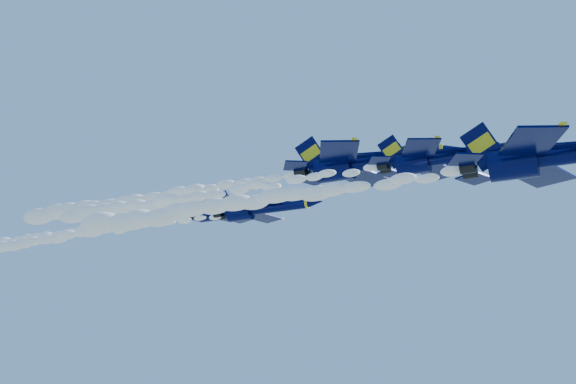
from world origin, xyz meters
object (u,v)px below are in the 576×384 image
at_px(jet_second, 443,157).
at_px(jet_fifth, 232,209).
at_px(jet_lead, 560,155).
at_px(jet_third, 368,162).
at_px(jet_fourth, 261,209).

relative_size(jet_second, jet_fifth, 0.87).
distance_m(jet_lead, jet_third, 25.12).
distance_m(jet_third, jet_fifth, 30.62).
bearing_deg(jet_lead, jet_second, 154.88).
bearing_deg(jet_third, jet_second, -38.10).
distance_m(jet_third, jet_fourth, 19.94).
relative_size(jet_lead, jet_fourth, 1.22).
relative_size(jet_fourth, jet_fifth, 0.91).
xyz_separation_m(jet_third, jet_fifth, (-25.85, 16.26, 2.23)).
bearing_deg(jet_second, jet_fifth, 146.11).
relative_size(jet_third, jet_fourth, 1.28).
distance_m(jet_lead, jet_fifth, 55.45).
relative_size(jet_lead, jet_third, 0.95).
distance_m(jet_second, jet_fourth, 32.52).
relative_size(jet_second, jet_third, 0.75).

